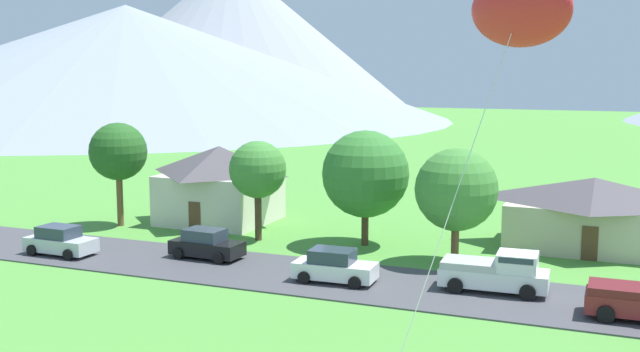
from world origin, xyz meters
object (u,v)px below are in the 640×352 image
at_px(parked_car_white_mid_west, 334,266).
at_px(pickup_truck_white_east_side, 497,272).
at_px(tree_center, 365,174).
at_px(tree_left_of_center, 456,190).
at_px(kite_flyer_with_kite, 517,19).
at_px(house_leftmost, 220,183).
at_px(house_left_center, 593,212).
at_px(parked_car_black_mid_east, 206,244).
at_px(parked_car_silver_east_end, 60,241).
at_px(tree_near_left, 118,152).
at_px(tree_right_of_center, 258,170).

distance_m(parked_car_white_mid_west, pickup_truck_white_east_side, 8.11).
bearing_deg(tree_center, tree_left_of_center, -21.53).
xyz_separation_m(tree_center, kite_flyer_with_kite, (12.34, -25.43, 7.61)).
bearing_deg(house_leftmost, house_left_center, 2.89).
bearing_deg(kite_flyer_with_kite, parked_car_black_mid_east, 136.49).
relative_size(tree_center, kite_flyer_with_kite, 0.54).
relative_size(tree_center, pickup_truck_white_east_side, 1.36).
bearing_deg(pickup_truck_white_east_side, parked_car_black_mid_east, 178.72).
bearing_deg(parked_car_silver_east_end, tree_center, 30.63).
bearing_deg(parked_car_silver_east_end, pickup_truck_white_east_side, 4.90).
height_order(house_left_center, parked_car_white_mid_west, house_left_center).
relative_size(parked_car_silver_east_end, kite_flyer_with_kite, 0.32).
height_order(tree_left_of_center, parked_car_black_mid_east, tree_left_of_center).
height_order(tree_near_left, tree_right_of_center, tree_near_left).
bearing_deg(parked_car_silver_east_end, kite_flyer_with_kite, -29.96).
xyz_separation_m(tree_near_left, pickup_truck_white_east_side, (26.95, -6.28, -4.12)).
bearing_deg(tree_near_left, house_leftmost, 33.85).
height_order(tree_center, parked_car_silver_east_end, tree_center).
bearing_deg(pickup_truck_white_east_side, kite_flyer_with_kite, -80.40).
bearing_deg(parked_car_white_mid_west, tree_center, 98.45).
distance_m(tree_center, pickup_truck_white_east_side, 12.18).
xyz_separation_m(house_left_center, parked_car_white_mid_west, (-11.85, -12.80, -1.41)).
height_order(tree_right_of_center, parked_car_black_mid_east, tree_right_of_center).
xyz_separation_m(tree_near_left, parked_car_silver_east_end, (2.02, -8.42, -4.31)).
relative_size(tree_left_of_center, parked_car_white_mid_west, 1.53).
distance_m(tree_left_of_center, parked_car_silver_east_end, 23.13).
relative_size(tree_right_of_center, parked_car_black_mid_east, 1.49).
bearing_deg(parked_car_white_mid_west, house_left_center, 47.20).
xyz_separation_m(tree_right_of_center, pickup_truck_white_east_side, (16.01, -5.89, -3.46)).
height_order(house_leftmost, tree_right_of_center, tree_right_of_center).
bearing_deg(tree_left_of_center, kite_flyer_with_kite, -74.95).
bearing_deg(tree_center, house_leftmost, 165.97).
relative_size(tree_center, parked_car_silver_east_end, 1.69).
bearing_deg(tree_near_left, parked_car_silver_east_end, -76.47).
bearing_deg(house_leftmost, kite_flyer_with_kite, -49.47).
relative_size(house_left_center, tree_right_of_center, 1.69).
height_order(parked_car_black_mid_east, parked_car_silver_east_end, same).
bearing_deg(tree_right_of_center, tree_left_of_center, -5.20).
xyz_separation_m(parked_car_white_mid_west, parked_car_silver_east_end, (-16.95, -0.73, 0.00)).
height_order(house_left_center, tree_right_of_center, tree_right_of_center).
xyz_separation_m(tree_near_left, kite_flyer_with_kite, (30.04, -24.56, 6.90)).
relative_size(parked_car_black_mid_east, parked_car_silver_east_end, 1.01).
xyz_separation_m(house_leftmost, kite_flyer_with_kite, (24.30, -28.42, 9.26)).
bearing_deg(parked_car_white_mid_west, parked_car_black_mid_east, 168.32).
distance_m(house_leftmost, parked_car_silver_east_end, 12.97).
xyz_separation_m(tree_center, tree_right_of_center, (-6.76, -1.25, 0.06)).
height_order(house_left_center, tree_left_of_center, tree_left_of_center).
relative_size(house_leftmost, parked_car_black_mid_east, 1.80).
height_order(tree_left_of_center, tree_center, tree_center).
bearing_deg(tree_right_of_center, parked_car_white_mid_west, -42.27).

